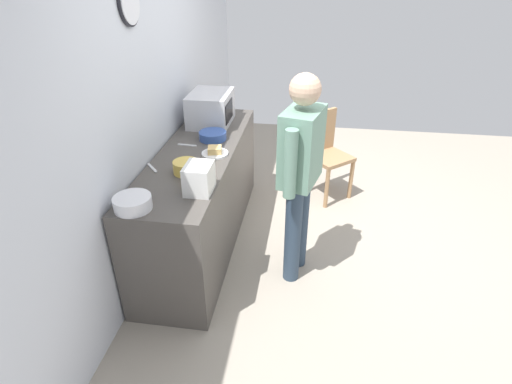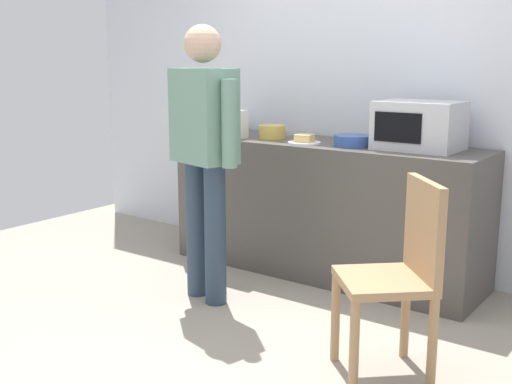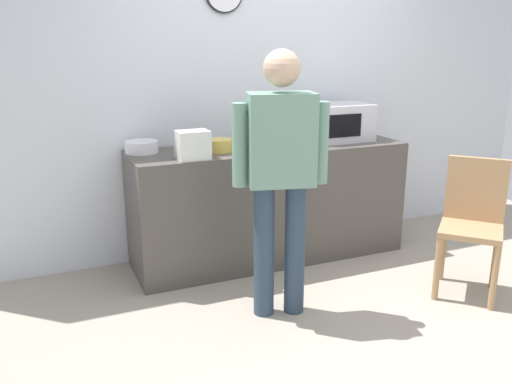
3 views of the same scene
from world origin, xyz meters
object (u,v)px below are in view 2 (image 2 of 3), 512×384
(sandwich_plate, at_px, (304,141))
(mixing_bowl, at_px, (352,141))
(microwave, at_px, (419,125))
(fork_utensil, at_px, (343,141))
(person_standing, at_px, (204,143))
(toaster, at_px, (229,124))
(wooden_chair, at_px, (400,270))
(spoon_utensil, at_px, (298,134))
(salad_bowl, at_px, (272,132))
(cereal_bowl, at_px, (229,126))

(sandwich_plate, distance_m, mixing_bowl, 0.32)
(microwave, bearing_deg, fork_utensil, 172.31)
(sandwich_plate, xyz_separation_m, person_standing, (-0.26, -0.71, 0.04))
(toaster, bearing_deg, microwave, 10.38)
(sandwich_plate, relative_size, wooden_chair, 0.23)
(sandwich_plate, relative_size, fork_utensil, 1.30)
(microwave, relative_size, spoon_utensil, 2.94)
(salad_bowl, height_order, person_standing, person_standing)
(microwave, bearing_deg, mixing_bowl, -164.59)
(sandwich_plate, relative_size, toaster, 1.00)
(wooden_chair, bearing_deg, salad_bowl, 143.78)
(spoon_utensil, bearing_deg, cereal_bowl, -170.54)
(salad_bowl, bearing_deg, spoon_utensil, 82.94)
(sandwich_plate, bearing_deg, wooden_chair, -40.18)
(fork_utensil, height_order, wooden_chair, wooden_chair)
(mixing_bowl, relative_size, fork_utensil, 1.42)
(sandwich_plate, height_order, wooden_chair, sandwich_plate)
(spoon_utensil, distance_m, person_standing, 1.13)
(cereal_bowl, xyz_separation_m, fork_utensil, (1.04, -0.04, -0.04))
(microwave, relative_size, toaster, 2.27)
(sandwich_plate, bearing_deg, cereal_bowl, 160.10)
(cereal_bowl, distance_m, mixing_bowl, 1.22)
(spoon_utensil, bearing_deg, fork_utensil, -16.91)
(salad_bowl, relative_size, wooden_chair, 0.20)
(sandwich_plate, relative_size, person_standing, 0.13)
(toaster, distance_m, spoon_utensil, 0.55)
(microwave, height_order, toaster, microwave)
(microwave, distance_m, wooden_chair, 1.33)
(mixing_bowl, bearing_deg, person_standing, -125.25)
(microwave, bearing_deg, person_standing, -136.67)
(cereal_bowl, distance_m, spoon_utensil, 0.58)
(person_standing, bearing_deg, toaster, 117.48)
(microwave, height_order, mixing_bowl, microwave)
(sandwich_plate, height_order, salad_bowl, salad_bowl)
(toaster, distance_m, fork_utensil, 0.82)
(cereal_bowl, distance_m, toaster, 0.46)
(toaster, height_order, fork_utensil, toaster)
(fork_utensil, bearing_deg, cereal_bowl, 177.55)
(mixing_bowl, height_order, fork_utensil, mixing_bowl)
(fork_utensil, bearing_deg, spoon_utensil, 163.09)
(cereal_bowl, height_order, mixing_bowl, cereal_bowl)
(microwave, height_order, cereal_bowl, microwave)
(person_standing, bearing_deg, salad_bowl, 96.32)
(salad_bowl, bearing_deg, cereal_bowl, 160.75)
(cereal_bowl, bearing_deg, salad_bowl, -19.25)
(cereal_bowl, bearing_deg, spoon_utensil, 9.46)
(mixing_bowl, relative_size, person_standing, 0.14)
(microwave, height_order, spoon_utensil, microwave)
(toaster, distance_m, person_standing, 0.76)
(wooden_chair, bearing_deg, sandwich_plate, 139.82)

